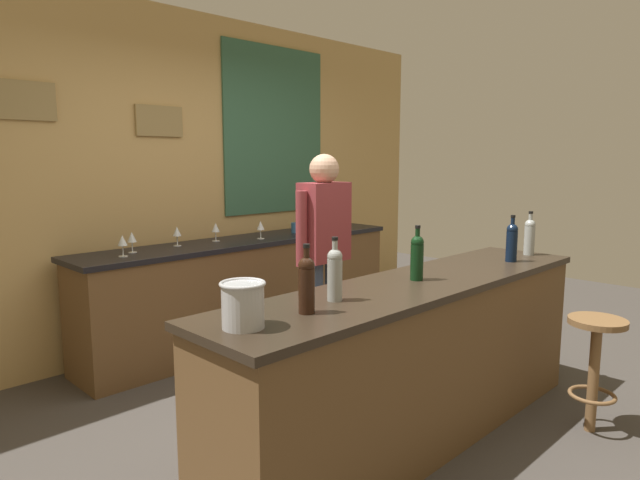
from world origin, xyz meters
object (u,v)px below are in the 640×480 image
at_px(bar_stool, 595,355).
at_px(ice_bucket, 243,304).
at_px(wine_glass_a, 122,241).
at_px(coffee_mug, 296,228).
at_px(wine_bottle_a, 307,283).
at_px(wine_glass_b, 132,238).
at_px(wine_bottle_e, 530,236).
at_px(bartender, 324,250).
at_px(wine_bottle_b, 335,273).
at_px(wine_glass_e, 261,226).
at_px(wine_glass_d, 216,228).
at_px(wine_bottle_c, 417,256).
at_px(wine_glass_c, 177,232).
at_px(wine_bottle_d, 512,241).

xyz_separation_m(bar_stool, ice_bucket, (-2.00, 0.68, 0.56)).
bearing_deg(wine_glass_a, coffee_mug, 2.23).
xyz_separation_m(wine_bottle_a, wine_glass_b, (0.24, 2.12, -0.05)).
bearing_deg(wine_bottle_e, wine_glass_a, 134.38).
bearing_deg(bartender, wine_glass_b, 130.82).
height_order(wine_bottle_e, wine_glass_a, wine_bottle_e).
height_order(wine_bottle_b, wine_glass_e, wine_bottle_b).
height_order(ice_bucket, wine_glass_d, ice_bucket).
bearing_deg(wine_bottle_e, coffee_mug, 97.63).
xyz_separation_m(bar_stool, wine_bottle_a, (-1.68, 0.66, 0.60)).
bearing_deg(wine_glass_e, wine_glass_b, 173.84).
distance_m(wine_bottle_e, coffee_mug, 2.13).
xyz_separation_m(wine_bottle_c, wine_glass_c, (-0.24, 2.12, -0.05)).
height_order(wine_glass_e, coffee_mug, wine_glass_e).
xyz_separation_m(wine_bottle_a, coffee_mug, (1.83, 2.07, -0.11)).
relative_size(wine_bottle_e, wine_glass_d, 1.97).
bearing_deg(wine_bottle_d, wine_glass_e, 101.79).
bearing_deg(wine_bottle_a, coffee_mug, 48.54).
xyz_separation_m(wine_glass_a, coffee_mug, (1.71, 0.07, -0.06)).
xyz_separation_m(wine_bottle_d, wine_glass_e, (-0.43, 2.06, -0.05)).
bearing_deg(wine_glass_d, wine_glass_e, -24.58).
distance_m(wine_bottle_b, wine_bottle_d, 1.55).
distance_m(ice_bucket, wine_glass_b, 2.17).
distance_m(wine_glass_b, wine_glass_e, 1.12).
bearing_deg(wine_bottle_c, wine_bottle_d, -7.15).
bearing_deg(wine_glass_a, bartender, -42.39).
distance_m(bartender, wine_glass_b, 1.42).
xyz_separation_m(wine_glass_d, wine_glass_e, (0.35, -0.16, 0.00)).
relative_size(wine_bottle_a, wine_bottle_c, 1.00).
distance_m(wine_bottle_b, wine_glass_d, 2.23).
height_order(wine_glass_d, wine_glass_e, same).
height_order(wine_bottle_a, wine_bottle_b, same).
bearing_deg(wine_glass_e, coffee_mug, 8.93).
xyz_separation_m(wine_glass_d, coffee_mug, (0.83, -0.09, -0.06)).
distance_m(bar_stool, wine_bottle_d, 0.85).
bearing_deg(wine_bottle_e, wine_bottle_b, 177.12).
relative_size(wine_glass_a, wine_glass_b, 1.00).
height_order(wine_bottle_b, wine_bottle_c, same).
relative_size(bartender, wine_bottle_d, 5.29).
distance_m(wine_bottle_c, wine_glass_a, 2.10).
distance_m(wine_glass_b, wine_glass_c, 0.40).
xyz_separation_m(bartender, wine_bottle_d, (0.62, -1.11, 0.12)).
relative_size(bartender, wine_glass_a, 10.45).
relative_size(wine_glass_a, coffee_mug, 1.24).
xyz_separation_m(wine_bottle_c, ice_bucket, (-1.21, -0.02, -0.04)).
relative_size(bartender, coffee_mug, 12.96).
bearing_deg(wine_glass_d, wine_bottle_e, -63.14).
bearing_deg(wine_glass_e, wine_glass_c, 166.72).
xyz_separation_m(bar_stool, wine_glass_d, (-0.67, 2.82, 0.55)).
height_order(wine_bottle_c, wine_glass_e, wine_bottle_c).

